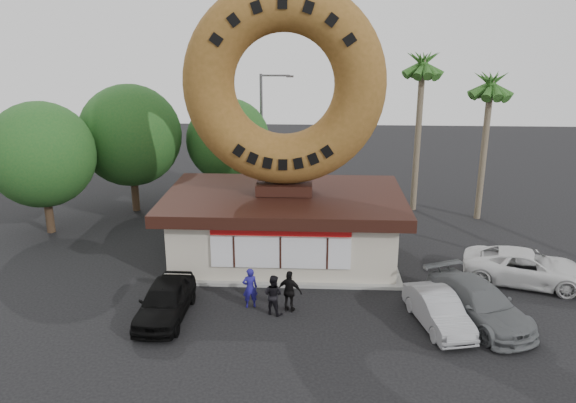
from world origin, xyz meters
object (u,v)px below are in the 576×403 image
at_px(person_left, 250,288).
at_px(car_grey, 479,303).
at_px(person_right, 290,291).
at_px(person_center, 273,295).
at_px(street_lamp, 264,130).
at_px(car_black, 165,300).
at_px(car_white, 526,267).
at_px(donut_shop, 284,224).
at_px(giant_donut, 284,84).
at_px(car_silver, 438,310).

xyz_separation_m(person_left, car_grey, (8.81, -0.66, -0.10)).
bearing_deg(person_right, person_center, 37.41).
bearing_deg(street_lamp, car_black, -98.53).
bearing_deg(car_black, car_white, 15.41).
distance_m(car_black, car_grey, 11.99).
distance_m(donut_shop, person_left, 5.24).
xyz_separation_m(giant_donut, car_black, (-4.26, -6.06, -7.61)).
distance_m(person_center, person_right, 0.68).
xyz_separation_m(giant_donut, street_lamp, (-1.86, 10.00, -3.85)).
relative_size(car_grey, car_white, 0.96).
distance_m(person_left, person_center, 1.08).
bearing_deg(person_left, giant_donut, -118.50).
relative_size(person_right, car_white, 0.32).
xyz_separation_m(street_lamp, person_left, (0.76, -15.05, -3.64)).
relative_size(giant_donut, street_lamp, 1.13).
bearing_deg(street_lamp, person_center, -83.69).
height_order(giant_donut, street_lamp, giant_donut).
bearing_deg(person_center, car_white, -138.74).
distance_m(giant_donut, street_lamp, 10.88).
relative_size(car_black, car_grey, 0.84).
height_order(person_right, car_silver, person_right).
xyz_separation_m(person_center, person_right, (0.64, 0.23, 0.04)).
distance_m(street_lamp, car_white, 17.95).
bearing_deg(donut_shop, car_grey, -36.46).
height_order(giant_donut, car_grey, giant_donut).
height_order(person_left, car_grey, person_left).
bearing_deg(street_lamp, car_grey, -58.66).
xyz_separation_m(donut_shop, giant_donut, (0.00, 0.02, 6.57)).
relative_size(giant_donut, car_black, 2.13).
bearing_deg(car_grey, car_silver, 173.55).
bearing_deg(donut_shop, person_center, -91.41).
distance_m(donut_shop, person_center, 5.61).
distance_m(street_lamp, person_right, 15.92).
xyz_separation_m(street_lamp, car_white, (12.58, -12.24, -3.75)).
xyz_separation_m(giant_donut, car_white, (10.72, -2.24, -7.60)).
bearing_deg(car_grey, person_right, 153.90).
distance_m(giant_donut, person_left, 9.11).
relative_size(street_lamp, car_white, 1.51).
bearing_deg(person_right, car_black, 26.66).
height_order(street_lamp, car_white, street_lamp).
height_order(car_silver, car_grey, car_grey).
height_order(giant_donut, person_left, giant_donut).
relative_size(person_left, car_black, 0.39).
xyz_separation_m(giant_donut, person_left, (-1.10, -5.05, -7.49)).
bearing_deg(car_black, car_silver, 0.39).
distance_m(car_silver, car_grey, 1.68).
bearing_deg(person_right, car_silver, -171.05).
distance_m(person_center, car_silver, 6.28).
xyz_separation_m(person_center, car_silver, (6.25, -0.65, -0.17)).
distance_m(donut_shop, person_right, 5.41).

